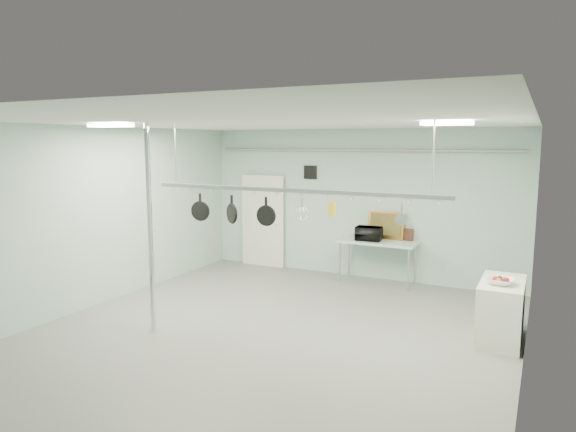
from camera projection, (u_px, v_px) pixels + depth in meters
The scene contains 25 objects.
floor at pixel (268, 336), 7.77m from camera, with size 8.00×8.00×0.00m, color gray.
ceiling at pixel (267, 123), 7.32m from camera, with size 7.00×8.00×0.02m, color silver.
back_wall at pixel (357, 204), 11.07m from camera, with size 7.00×0.02×3.20m, color #A6C7B7.
right_wall at pixel (528, 255), 5.99m from camera, with size 0.02×8.00×3.20m, color #A6C7B7.
door at pixel (263, 222), 12.13m from camera, with size 1.10×0.10×2.20m, color silver.
wall_vent at pixel (310, 172), 11.45m from camera, with size 0.30×0.04×0.30m, color black.
conduit_pipe at pixel (357, 150), 10.83m from camera, with size 0.07×0.07×6.60m, color gray.
chrome_pole at pixel (150, 230), 7.77m from camera, with size 0.08×0.08×3.20m, color silver.
prep_table at pixel (378, 244), 10.57m from camera, with size 1.60×0.70×0.91m.
side_cabinet at pixel (501, 311), 7.54m from camera, with size 0.60×1.20×0.90m, color silver.
pot_rack at pixel (289, 188), 7.63m from camera, with size 4.80×0.06×1.00m.
light_panel_left at pixel (111, 125), 7.60m from camera, with size 0.65×0.30×0.05m, color white.
light_panel_right at pixel (447, 123), 6.79m from camera, with size 0.65×0.30×0.05m, color white.
microwave at pixel (369, 234), 10.57m from camera, with size 0.51×0.35×0.28m, color black.
coffee_canister at pixel (372, 235), 10.54m from camera, with size 0.18×0.18×0.23m, color white.
painting_large at pixel (386, 225), 10.75m from camera, with size 0.78×0.05×0.58m, color #CA7F36.
painting_small at pixel (406, 234), 10.58m from camera, with size 0.30×0.04×0.25m, color #361D12.
fruit_bowl at pixel (501, 281), 7.31m from camera, with size 0.39×0.39×0.10m, color white.
skillet_left at pixel (200, 206), 8.41m from camera, with size 0.32×0.06×0.43m, color black, non-canonical shape.
skillet_mid at pixel (232, 209), 8.14m from camera, with size 0.33×0.06×0.45m, color black, non-canonical shape.
skillet_right at pixel (266, 211), 7.86m from camera, with size 0.32×0.06×0.43m, color black, non-canonical shape.
whisk at pixel (302, 211), 7.58m from camera, with size 0.19×0.19×0.37m, color #A2A2A6, non-canonical shape.
grater at pixel (332, 209), 7.36m from camera, with size 0.10×0.02×0.24m, color orange, non-canonical shape.
saucepan at pixel (402, 215), 6.91m from camera, with size 0.17×0.10×0.30m, color #B4B3B8, non-canonical shape.
fruit_cluster at pixel (501, 278), 7.31m from camera, with size 0.24×0.24×0.09m, color #AF101E, non-canonical shape.
Camera 1 is at (3.62, -6.50, 2.90)m, focal length 32.00 mm.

